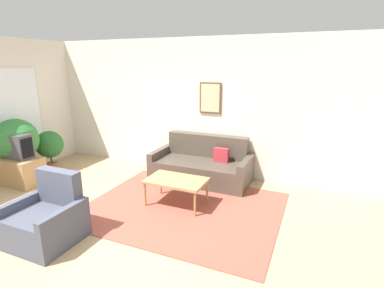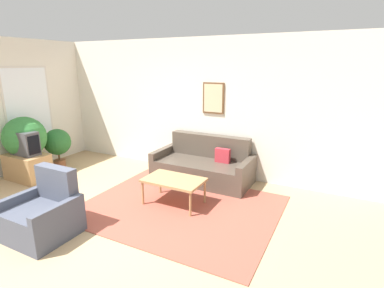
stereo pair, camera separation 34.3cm
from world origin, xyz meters
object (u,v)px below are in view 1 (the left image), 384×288
object	(u,v)px
coffee_table	(176,182)
tv	(16,146)
armchair	(47,220)
couch	(202,166)
potted_plant_tall	(16,141)

from	to	relation	value
coffee_table	tv	xyz separation A→B (m)	(-3.08, -0.38, 0.34)
coffee_table	armchair	bearing A→B (deg)	-124.69
couch	tv	size ratio (longest dim) A/B	3.24
couch	coffee_table	size ratio (longest dim) A/B	1.99
couch	coffee_table	distance (m)	1.16
couch	tv	world-z (taller)	tv
tv	coffee_table	bearing A→B (deg)	7.12
coffee_table	potted_plant_tall	distance (m)	3.31
tv	armchair	xyz separation A→B (m)	(2.01, -1.16, -0.45)
potted_plant_tall	tv	bearing A→B (deg)	-37.68
tv	couch	bearing A→B (deg)	26.75
tv	armchair	world-z (taller)	tv
tv	potted_plant_tall	world-z (taller)	potted_plant_tall
couch	armchair	bearing A→B (deg)	-111.27
coffee_table	potted_plant_tall	bearing A→B (deg)	-176.08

